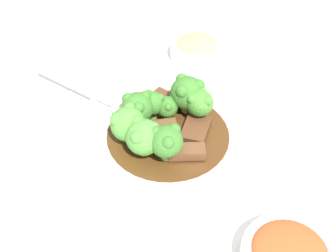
{
  "coord_description": "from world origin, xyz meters",
  "views": [
    {
      "loc": [
        0.46,
        0.26,
        0.54
      ],
      "look_at": [
        0.0,
        0.0,
        0.03
      ],
      "focal_mm": 50.0,
      "sensor_mm": 36.0,
      "label": 1
    }
  ],
  "objects_px": {
    "beef_strip_0": "(155,129)",
    "side_bowl_appetizer": "(197,49)",
    "broccoli_floret_2": "(200,103)",
    "broccoli_floret_5": "(128,123)",
    "serving_spoon": "(118,106)",
    "sauce_dish": "(30,138)",
    "broccoli_floret_3": "(152,103)",
    "beef_strip_3": "(165,101)",
    "main_plate": "(168,137)",
    "beef_strip_1": "(196,129)",
    "broccoli_floret_4": "(137,107)",
    "broccoli_floret_6": "(144,136)",
    "broccoli_floret_1": "(167,107)",
    "beef_strip_2": "(187,152)",
    "broccoli_floret_0": "(187,92)",
    "broccoli_floret_7": "(166,141)"
  },
  "relations": [
    {
      "from": "broccoli_floret_0",
      "to": "side_bowl_appetizer",
      "type": "bearing_deg",
      "value": -158.28
    },
    {
      "from": "sauce_dish",
      "to": "broccoli_floret_3",
      "type": "bearing_deg",
      "value": 129.96
    },
    {
      "from": "broccoli_floret_0",
      "to": "broccoli_floret_7",
      "type": "xyz_separation_m",
      "value": [
        0.11,
        0.02,
        -0.0
      ]
    },
    {
      "from": "beef_strip_3",
      "to": "sauce_dish",
      "type": "height_order",
      "value": "beef_strip_3"
    },
    {
      "from": "broccoli_floret_1",
      "to": "beef_strip_2",
      "type": "bearing_deg",
      "value": 48.83
    },
    {
      "from": "side_bowl_appetizer",
      "to": "sauce_dish",
      "type": "distance_m",
      "value": 0.36
    },
    {
      "from": "broccoli_floret_3",
      "to": "broccoli_floret_6",
      "type": "distance_m",
      "value": 0.08
    },
    {
      "from": "broccoli_floret_6",
      "to": "broccoli_floret_7",
      "type": "bearing_deg",
      "value": 102.34
    },
    {
      "from": "broccoli_floret_2",
      "to": "beef_strip_1",
      "type": "bearing_deg",
      "value": 17.49
    },
    {
      "from": "broccoli_floret_6",
      "to": "sauce_dish",
      "type": "height_order",
      "value": "broccoli_floret_6"
    },
    {
      "from": "broccoli_floret_2",
      "to": "broccoli_floret_4",
      "type": "xyz_separation_m",
      "value": [
        0.06,
        -0.08,
        0.0
      ]
    },
    {
      "from": "beef_strip_2",
      "to": "broccoli_floret_0",
      "type": "height_order",
      "value": "broccoli_floret_0"
    },
    {
      "from": "beef_strip_3",
      "to": "main_plate",
      "type": "bearing_deg",
      "value": 34.31
    },
    {
      "from": "broccoli_floret_4",
      "to": "broccoli_floret_7",
      "type": "xyz_separation_m",
      "value": [
        0.04,
        0.08,
        -0.0
      ]
    },
    {
      "from": "beef_strip_0",
      "to": "broccoli_floret_4",
      "type": "xyz_separation_m",
      "value": [
        -0.0,
        -0.03,
        0.03
      ]
    },
    {
      "from": "main_plate",
      "to": "broccoli_floret_0",
      "type": "relative_size",
      "value": 4.87
    },
    {
      "from": "broccoli_floret_4",
      "to": "side_bowl_appetizer",
      "type": "xyz_separation_m",
      "value": [
        -0.23,
        -0.01,
        -0.03
      ]
    },
    {
      "from": "beef_strip_1",
      "to": "broccoli_floret_3",
      "type": "relative_size",
      "value": 1.3
    },
    {
      "from": "side_bowl_appetizer",
      "to": "beef_strip_0",
      "type": "bearing_deg",
      "value": 11.15
    },
    {
      "from": "broccoli_floret_2",
      "to": "serving_spoon",
      "type": "xyz_separation_m",
      "value": [
        0.05,
        -0.13,
        -0.03
      ]
    },
    {
      "from": "beef_strip_0",
      "to": "broccoli_floret_2",
      "type": "xyz_separation_m",
      "value": [
        -0.06,
        0.05,
        0.03
      ]
    },
    {
      "from": "beef_strip_0",
      "to": "broccoli_floret_3",
      "type": "distance_m",
      "value": 0.04
    },
    {
      "from": "main_plate",
      "to": "broccoli_floret_1",
      "type": "bearing_deg",
      "value": -147.56
    },
    {
      "from": "serving_spoon",
      "to": "side_bowl_appetizer",
      "type": "distance_m",
      "value": 0.22
    },
    {
      "from": "main_plate",
      "to": "broccoli_floret_4",
      "type": "distance_m",
      "value": 0.07
    },
    {
      "from": "beef_strip_0",
      "to": "sauce_dish",
      "type": "bearing_deg",
      "value": -60.38
    },
    {
      "from": "beef_strip_2",
      "to": "sauce_dish",
      "type": "distance_m",
      "value": 0.26
    },
    {
      "from": "serving_spoon",
      "to": "sauce_dish",
      "type": "relative_size",
      "value": 3.91
    },
    {
      "from": "broccoli_floret_0",
      "to": "sauce_dish",
      "type": "height_order",
      "value": "broccoli_floret_0"
    },
    {
      "from": "beef_strip_2",
      "to": "serving_spoon",
      "type": "height_order",
      "value": "beef_strip_2"
    },
    {
      "from": "main_plate",
      "to": "serving_spoon",
      "type": "bearing_deg",
      "value": -94.35
    },
    {
      "from": "broccoli_floret_2",
      "to": "side_bowl_appetizer",
      "type": "bearing_deg",
      "value": -151.7
    },
    {
      "from": "beef_strip_1",
      "to": "side_bowl_appetizer",
      "type": "distance_m",
      "value": 0.23
    },
    {
      "from": "main_plate",
      "to": "beef_strip_1",
      "type": "distance_m",
      "value": 0.05
    },
    {
      "from": "beef_strip_2",
      "to": "side_bowl_appetizer",
      "type": "relative_size",
      "value": 0.59
    },
    {
      "from": "beef_strip_3",
      "to": "broccoli_floret_0",
      "type": "xyz_separation_m",
      "value": [
        -0.0,
        0.04,
        0.03
      ]
    },
    {
      "from": "broccoli_floret_0",
      "to": "broccoli_floret_2",
      "type": "height_order",
      "value": "broccoli_floret_0"
    },
    {
      "from": "broccoli_floret_3",
      "to": "side_bowl_appetizer",
      "type": "xyz_separation_m",
      "value": [
        -0.21,
        -0.03,
        -0.03
      ]
    },
    {
      "from": "beef_strip_0",
      "to": "serving_spoon",
      "type": "distance_m",
      "value": 0.09
    },
    {
      "from": "broccoli_floret_2",
      "to": "broccoli_floret_3",
      "type": "bearing_deg",
      "value": -62.07
    },
    {
      "from": "beef_strip_0",
      "to": "broccoli_floret_2",
      "type": "bearing_deg",
      "value": 144.83
    },
    {
      "from": "beef_strip_0",
      "to": "side_bowl_appetizer",
      "type": "xyz_separation_m",
      "value": [
        -0.24,
        -0.05,
        -0.0
      ]
    },
    {
      "from": "broccoli_floret_2",
      "to": "broccoli_floret_5",
      "type": "height_order",
      "value": "broccoli_floret_5"
    },
    {
      "from": "broccoli_floret_3",
      "to": "broccoli_floret_5",
      "type": "xyz_separation_m",
      "value": [
        0.06,
        -0.01,
        0.0
      ]
    },
    {
      "from": "broccoli_floret_3",
      "to": "sauce_dish",
      "type": "xyz_separation_m",
      "value": [
        0.13,
        -0.15,
        -0.04
      ]
    },
    {
      "from": "broccoli_floret_0",
      "to": "broccoli_floret_3",
      "type": "xyz_separation_m",
      "value": [
        0.04,
        -0.04,
        -0.01
      ]
    },
    {
      "from": "broccoli_floret_7",
      "to": "side_bowl_appetizer",
      "type": "height_order",
      "value": "broccoli_floret_7"
    },
    {
      "from": "beef_strip_0",
      "to": "serving_spoon",
      "type": "xyz_separation_m",
      "value": [
        -0.02,
        -0.08,
        -0.0
      ]
    },
    {
      "from": "broccoli_floret_1",
      "to": "broccoli_floret_3",
      "type": "height_order",
      "value": "broccoli_floret_3"
    },
    {
      "from": "broccoli_floret_5",
      "to": "side_bowl_appetizer",
      "type": "xyz_separation_m",
      "value": [
        -0.27,
        -0.02,
        -0.03
      ]
    }
  ]
}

